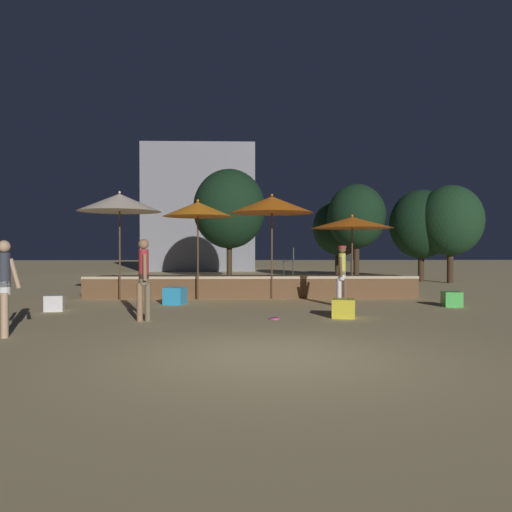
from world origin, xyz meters
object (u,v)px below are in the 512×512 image
at_px(cube_seat_3, 55,303).
at_px(person_1, 342,273).
at_px(background_tree_0, 421,224).
at_px(background_tree_3, 357,216).
at_px(person_2, 144,276).
at_px(patio_umbrella_1, 198,209).
at_px(bistro_chair_1, 347,258).
at_px(person_0, 4,285).
at_px(cube_seat_0, 452,299).
at_px(background_tree_2, 229,209).
at_px(patio_umbrella_2, 120,203).
at_px(background_tree_1, 338,228).
at_px(bistro_chair_0, 291,258).
at_px(frisbee_disc, 275,318).
at_px(patio_umbrella_3, 272,205).
at_px(cube_seat_1, 344,308).
at_px(patio_umbrella_0, 352,223).
at_px(background_tree_4, 450,221).
at_px(cube_seat_2, 175,296).

bearing_deg(cube_seat_3, person_1, 5.20).
height_order(background_tree_0, background_tree_3, background_tree_3).
bearing_deg(person_2, patio_umbrella_1, 61.31).
distance_m(person_1, background_tree_3, 11.50).
height_order(bistro_chair_1, background_tree_3, background_tree_3).
xyz_separation_m(person_0, bistro_chair_1, (7.81, 7.99, 0.31)).
relative_size(cube_seat_0, background_tree_2, 0.09).
height_order(patio_umbrella_2, background_tree_1, background_tree_1).
xyz_separation_m(person_1, bistro_chair_0, (-1.06, 3.22, 0.32)).
height_order(bistro_chair_0, background_tree_2, background_tree_2).
bearing_deg(cube_seat_0, patio_umbrella_2, 168.05).
xyz_separation_m(patio_umbrella_1, background_tree_0, (9.84, 7.97, -0.06)).
height_order(background_tree_1, background_tree_3, background_tree_3).
height_order(background_tree_1, background_tree_2, background_tree_2).
height_order(frisbee_disc, background_tree_0, background_tree_0).
distance_m(bistro_chair_1, background_tree_1, 9.93).
height_order(person_2, bistro_chair_1, person_2).
xyz_separation_m(patio_umbrella_3, background_tree_2, (-1.57, 9.77, 0.64)).
distance_m(cube_seat_0, background_tree_1, 13.58).
bearing_deg(background_tree_0, cube_seat_0, -105.65).
distance_m(cube_seat_1, bistro_chair_1, 5.93).
bearing_deg(bistro_chair_1, patio_umbrella_3, 49.41).
distance_m(background_tree_1, background_tree_2, 5.99).
relative_size(cube_seat_1, person_0, 0.36).
distance_m(cube_seat_3, person_2, 3.27).
distance_m(patio_umbrella_0, person_1, 2.90).
xyz_separation_m(person_0, background_tree_4, (13.72, 13.49, 1.91)).
bearing_deg(background_tree_1, cube_seat_3, -125.25).
xyz_separation_m(cube_seat_1, person_2, (-4.44, -0.41, 0.77)).
relative_size(background_tree_1, background_tree_4, 0.94).
xyz_separation_m(frisbee_disc, background_tree_2, (-1.35, 14.31, 3.56)).
bearing_deg(bistro_chair_0, person_2, -29.27).
height_order(cube_seat_3, bistro_chair_0, bistro_chair_0).
bearing_deg(frisbee_disc, cube_seat_1, 7.91).
distance_m(patio_umbrella_0, bistro_chair_1, 1.69).
xyz_separation_m(patio_umbrella_3, frisbee_disc, (-0.22, -4.54, -2.92)).
bearing_deg(patio_umbrella_3, person_1, -51.67).
height_order(patio_umbrella_1, bistro_chair_1, patio_umbrella_1).
xyz_separation_m(cube_seat_3, background_tree_2, (4.08, 12.66, 3.38)).
bearing_deg(person_2, cube_seat_0, -1.49).
bearing_deg(background_tree_3, bistro_chair_0, -117.38).
height_order(cube_seat_3, background_tree_1, background_tree_1).
relative_size(patio_umbrella_1, person_0, 1.79).
bearing_deg(cube_seat_1, patio_umbrella_1, 131.67).
relative_size(background_tree_1, background_tree_3, 0.88).
xyz_separation_m(bistro_chair_1, background_tree_1, (1.57, 9.69, 1.45)).
bearing_deg(cube_seat_2, cube_seat_3, -152.99).
xyz_separation_m(person_0, background_tree_1, (9.37, 17.69, 1.76)).
bearing_deg(background_tree_4, bistro_chair_0, -143.25).
bearing_deg(patio_umbrella_2, patio_umbrella_1, 1.93).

